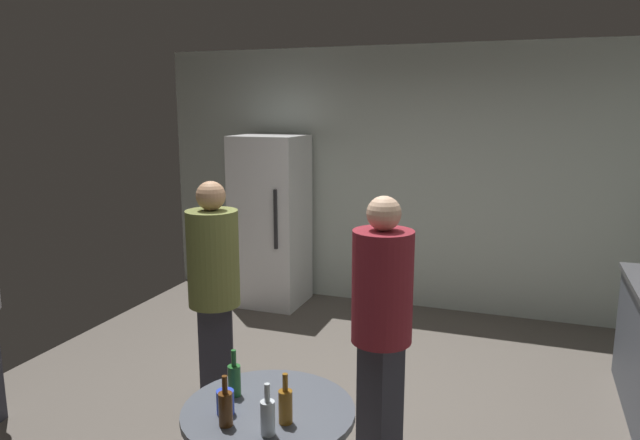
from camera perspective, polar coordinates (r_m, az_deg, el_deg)
The scene contains 11 objects.
ground_plane at distance 4.14m, azimuth -0.72°, elevation -20.11°, with size 5.20×5.20×0.10m, color #5B544C.
wall_back at distance 6.12m, azimuth 7.95°, elevation 4.00°, with size 5.32×0.06×2.70m, color beige.
refrigerator at distance 6.19m, azimuth -4.85°, elevation -0.07°, with size 0.70×0.68×1.80m.
foreground_table at distance 2.87m, azimuth -5.03°, elevation -19.75°, with size 0.80×0.80×0.73m.
beer_bottle_amber at distance 2.66m, azimuth -3.40°, elevation -17.65°, with size 0.06×0.06×0.23m.
beer_bottle_brown at distance 2.67m, azimuth -9.25°, elevation -17.67°, with size 0.06×0.06×0.23m.
beer_bottle_green at distance 2.91m, azimuth -8.40°, elevation -15.15°, with size 0.06×0.06×0.23m.
beer_bottle_clear at distance 2.59m, azimuth -5.16°, elevation -18.59°, with size 0.06×0.06×0.23m.
plastic_cup_blue at distance 2.77m, azimuth -9.26°, elevation -17.21°, with size 0.08×0.08×0.11m, color blue.
person_in_maroon_shirt at distance 3.30m, azimuth 6.07°, elevation -9.33°, with size 0.47×0.47×1.63m.
person_in_olive_shirt at distance 3.92m, azimuth -10.35°, elevation -6.11°, with size 0.46×0.46×1.63m.
Camera 1 is at (1.25, -3.32, 2.10)m, focal length 32.65 mm.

